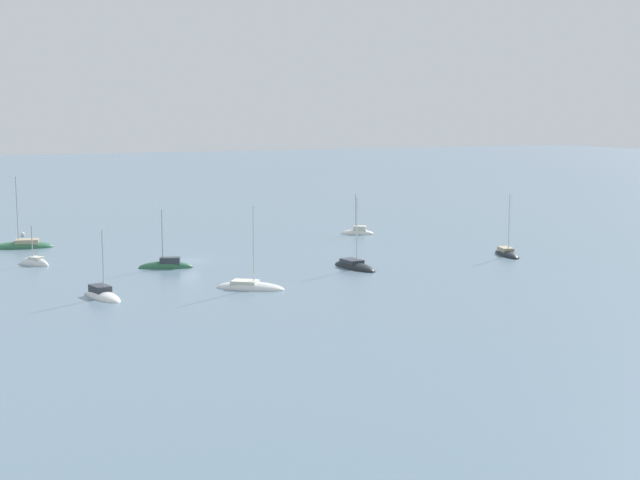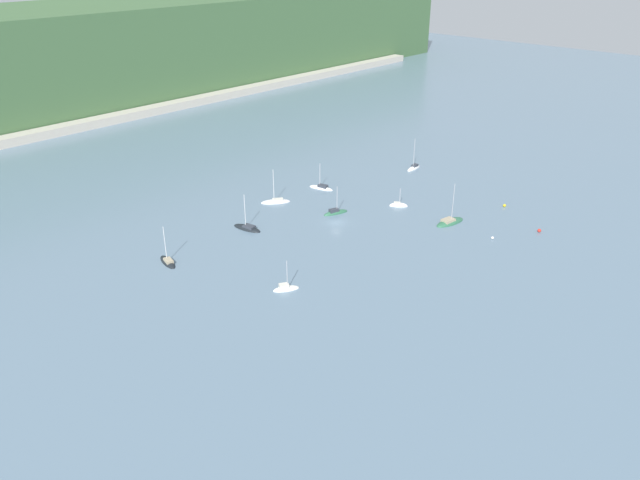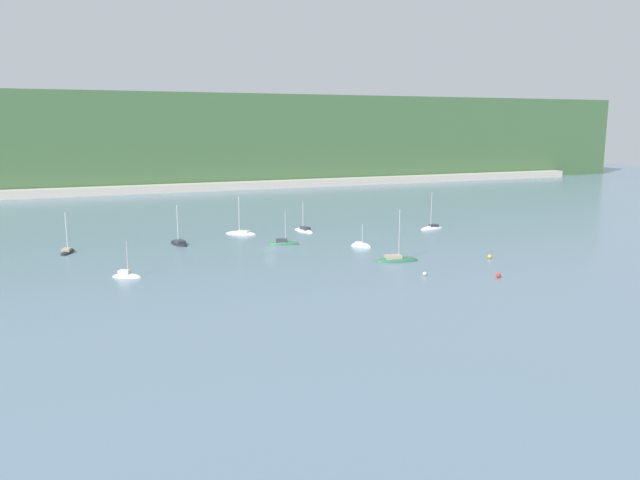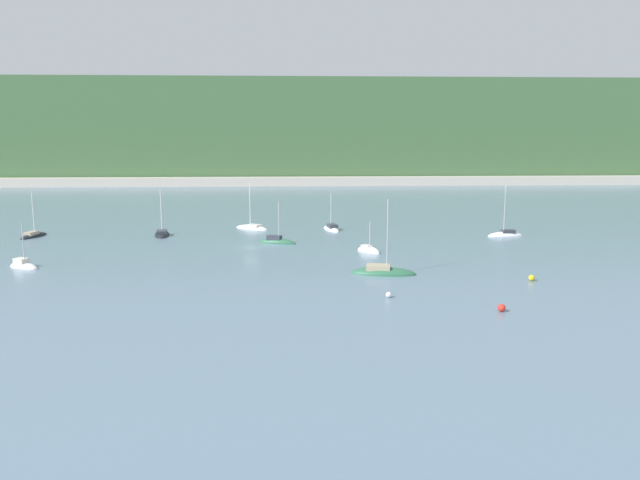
{
  "view_description": "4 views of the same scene",
  "coord_description": "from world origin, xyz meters",
  "px_view_note": "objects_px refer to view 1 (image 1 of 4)",
  "views": [
    {
      "loc": [
        30.25,
        109.43,
        19.0
      ],
      "look_at": [
        -17.53,
        1.36,
        1.85
      ],
      "focal_mm": 50.0,
      "sensor_mm": 36.0,
      "label": 1
    },
    {
      "loc": [
        -103.7,
        -90.29,
        61.97
      ],
      "look_at": [
        -11.6,
        -5.36,
        1.25
      ],
      "focal_mm": 35.0,
      "sensor_mm": 36.0,
      "label": 2
    },
    {
      "loc": [
        -39.92,
        -122.56,
        25.89
      ],
      "look_at": [
        6.63,
        -10.77,
        3.36
      ],
      "focal_mm": 35.0,
      "sensor_mm": 36.0,
      "label": 3
    },
    {
      "loc": [
        6.06,
        -100.23,
        18.37
      ],
      "look_at": [
        10.48,
        -15.02,
        3.73
      ],
      "focal_mm": 35.0,
      "sensor_mm": 36.0,
      "label": 4
    }
  ],
  "objects_px": {
    "sailboat_7": "(357,233)",
    "sailboat_8": "(250,288)",
    "sailboat_3": "(23,247)",
    "mooring_buoy_0": "(23,234)",
    "sailboat_6": "(35,264)",
    "sailboat_1": "(355,267)",
    "sailboat_0": "(507,255)",
    "sailboat_2": "(102,296)",
    "sailboat_4": "(166,267)"
  },
  "relations": [
    {
      "from": "sailboat_7",
      "to": "sailboat_8",
      "type": "height_order",
      "value": "sailboat_8"
    },
    {
      "from": "sailboat_3",
      "to": "sailboat_7",
      "type": "xyz_separation_m",
      "value": [
        -49.19,
        6.45,
        0.04
      ]
    },
    {
      "from": "sailboat_3",
      "to": "mooring_buoy_0",
      "type": "height_order",
      "value": "sailboat_3"
    },
    {
      "from": "sailboat_3",
      "to": "sailboat_8",
      "type": "relative_size",
      "value": 1.11
    },
    {
      "from": "sailboat_3",
      "to": "sailboat_6",
      "type": "bearing_deg",
      "value": 100.67
    },
    {
      "from": "sailboat_1",
      "to": "sailboat_8",
      "type": "xyz_separation_m",
      "value": [
        15.96,
        6.98,
        -0.01
      ]
    },
    {
      "from": "sailboat_3",
      "to": "sailboat_0",
      "type": "bearing_deg",
      "value": 161.39
    },
    {
      "from": "sailboat_2",
      "to": "sailboat_3",
      "type": "distance_m",
      "value": 38.66
    },
    {
      "from": "sailboat_4",
      "to": "mooring_buoy_0",
      "type": "relative_size",
      "value": 12.0
    },
    {
      "from": "sailboat_3",
      "to": "sailboat_6",
      "type": "relative_size",
      "value": 1.86
    },
    {
      "from": "sailboat_6",
      "to": "sailboat_7",
      "type": "relative_size",
      "value": 0.83
    },
    {
      "from": "sailboat_1",
      "to": "sailboat_7",
      "type": "distance_m",
      "value": 30.26
    },
    {
      "from": "sailboat_2",
      "to": "sailboat_6",
      "type": "xyz_separation_m",
      "value": [
        4.19,
        -23.1,
        -0.05
      ]
    },
    {
      "from": "sailboat_3",
      "to": "sailboat_6",
      "type": "height_order",
      "value": "sailboat_3"
    },
    {
      "from": "sailboat_6",
      "to": "mooring_buoy_0",
      "type": "relative_size",
      "value": 8.82
    },
    {
      "from": "sailboat_0",
      "to": "sailboat_4",
      "type": "bearing_deg",
      "value": -86.91
    },
    {
      "from": "sailboat_7",
      "to": "sailboat_8",
      "type": "distance_m",
      "value": 45.09
    },
    {
      "from": "sailboat_6",
      "to": "mooring_buoy_0",
      "type": "bearing_deg",
      "value": -38.76
    },
    {
      "from": "sailboat_1",
      "to": "sailboat_3",
      "type": "distance_m",
      "value": 48.75
    },
    {
      "from": "sailboat_6",
      "to": "sailboat_0",
      "type": "bearing_deg",
      "value": -142.94
    },
    {
      "from": "sailboat_3",
      "to": "sailboat_7",
      "type": "height_order",
      "value": "sailboat_3"
    },
    {
      "from": "sailboat_8",
      "to": "sailboat_3",
      "type": "bearing_deg",
      "value": 153.11
    },
    {
      "from": "sailboat_2",
      "to": "sailboat_7",
      "type": "bearing_deg",
      "value": 111.67
    },
    {
      "from": "sailboat_0",
      "to": "sailboat_6",
      "type": "bearing_deg",
      "value": -92.33
    },
    {
      "from": "sailboat_1",
      "to": "sailboat_2",
      "type": "relative_size",
      "value": 1.2
    },
    {
      "from": "sailboat_4",
      "to": "sailboat_7",
      "type": "xyz_separation_m",
      "value": [
        -34.77,
        -17.68,
        0.01
      ]
    },
    {
      "from": "sailboat_0",
      "to": "sailboat_1",
      "type": "bearing_deg",
      "value": -74.34
    },
    {
      "from": "sailboat_2",
      "to": "sailboat_3",
      "type": "bearing_deg",
      "value": 172.44
    },
    {
      "from": "sailboat_8",
      "to": "sailboat_2",
      "type": "bearing_deg",
      "value": -150.0
    },
    {
      "from": "mooring_buoy_0",
      "to": "sailboat_3",
      "type": "bearing_deg",
      "value": 84.34
    },
    {
      "from": "sailboat_1",
      "to": "sailboat_6",
      "type": "bearing_deg",
      "value": -126.15
    },
    {
      "from": "sailboat_3",
      "to": "mooring_buoy_0",
      "type": "relative_size",
      "value": 16.37
    },
    {
      "from": "sailboat_0",
      "to": "sailboat_8",
      "type": "xyz_separation_m",
      "value": [
        38.74,
        7.46,
        -0.03
      ]
    },
    {
      "from": "sailboat_4",
      "to": "sailboat_6",
      "type": "relative_size",
      "value": 1.36
    },
    {
      "from": "sailboat_0",
      "to": "sailboat_2",
      "type": "relative_size",
      "value": 1.14
    },
    {
      "from": "sailboat_0",
      "to": "sailboat_3",
      "type": "height_order",
      "value": "sailboat_3"
    },
    {
      "from": "sailboat_2",
      "to": "mooring_buoy_0",
      "type": "bearing_deg",
      "value": 169.63
    },
    {
      "from": "sailboat_2",
      "to": "sailboat_6",
      "type": "distance_m",
      "value": 23.47
    },
    {
      "from": "mooring_buoy_0",
      "to": "sailboat_4",
      "type": "bearing_deg",
      "value": 110.07
    },
    {
      "from": "mooring_buoy_0",
      "to": "sailboat_8",
      "type": "bearing_deg",
      "value": 109.25
    },
    {
      "from": "sailboat_0",
      "to": "sailboat_7",
      "type": "distance_m",
      "value": 28.01
    },
    {
      "from": "sailboat_3",
      "to": "sailboat_7",
      "type": "distance_m",
      "value": 49.61
    },
    {
      "from": "sailboat_4",
      "to": "sailboat_3",
      "type": "bearing_deg",
      "value": -39.42
    },
    {
      "from": "sailboat_8",
      "to": "sailboat_0",
      "type": "bearing_deg",
      "value": 48.22
    },
    {
      "from": "sailboat_4",
      "to": "sailboat_6",
      "type": "xyz_separation_m",
      "value": [
        14.48,
        -8.79,
        -0.06
      ]
    },
    {
      "from": "sailboat_2",
      "to": "sailboat_7",
      "type": "height_order",
      "value": "sailboat_2"
    },
    {
      "from": "sailboat_8",
      "to": "sailboat_6",
      "type": "bearing_deg",
      "value": 165.32
    },
    {
      "from": "sailboat_0",
      "to": "sailboat_4",
      "type": "distance_m",
      "value": 44.72
    },
    {
      "from": "sailboat_1",
      "to": "mooring_buoy_0",
      "type": "relative_size",
      "value": 14.1
    },
    {
      "from": "sailboat_8",
      "to": "mooring_buoy_0",
      "type": "height_order",
      "value": "sailboat_8"
    }
  ]
}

